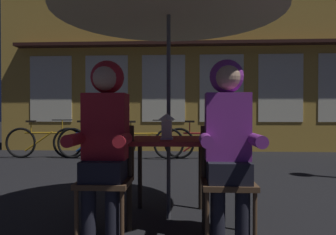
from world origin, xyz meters
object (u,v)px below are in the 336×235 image
object	(u,v)px
lantern	(167,126)
person_right_hooded	(228,130)
bicycle_fourth	(203,143)
cafe_table	(169,150)
bicycle_nearest	(44,142)
chair_right	(227,174)
bicycle_second	(95,142)
bicycle_third	(144,143)
person_left_hooded	(105,129)
chair_left	(107,173)

from	to	relation	value
lantern	person_right_hooded	xyz separation A→B (m)	(0.49, -0.34, -0.01)
person_right_hooded	bicycle_fourth	bearing A→B (deg)	89.23
cafe_table	bicycle_nearest	size ratio (longest dim) A/B	0.44
bicycle_nearest	bicycle_fourth	bearing A→B (deg)	0.09
lantern	bicycle_fourth	distance (m)	3.90
chair_right	cafe_table	bearing A→B (deg)	142.45
bicycle_fourth	lantern	bearing A→B (deg)	-98.15
bicycle_second	bicycle_third	world-z (taller)	same
person_left_hooded	person_right_hooded	bearing A→B (deg)	0.00
chair_right	person_right_hooded	distance (m)	0.36
bicycle_second	bicycle_fourth	distance (m)	2.29
chair_right	bicycle_second	xyz separation A→B (m)	(-2.23, 4.06, -0.14)
lantern	person_left_hooded	size ratio (longest dim) A/B	0.17
bicycle_second	bicycle_nearest	bearing A→B (deg)	177.85
cafe_table	bicycle_fourth	size ratio (longest dim) A/B	0.44
bicycle_fourth	cafe_table	bearing A→B (deg)	-98.16
chair_left	bicycle_nearest	xyz separation A→B (m)	(-2.40, 4.10, -0.14)
cafe_table	lantern	bearing A→B (deg)	-97.53
bicycle_nearest	bicycle_fourth	world-z (taller)	same
bicycle_nearest	person_left_hooded	bearing A→B (deg)	-59.97
chair_left	person_left_hooded	bearing A→B (deg)	-90.00
lantern	bicycle_second	size ratio (longest dim) A/B	0.14
bicycle_nearest	bicycle_fourth	xyz separation A→B (m)	(3.42, 0.01, 0.00)
lantern	bicycle_third	world-z (taller)	lantern
bicycle_second	bicycle_third	bearing A→B (deg)	-5.13
lantern	chair_left	size ratio (longest dim) A/B	0.27
chair_right	bicycle_fourth	world-z (taller)	chair_right
lantern	bicycle_second	xyz separation A→B (m)	(-1.74, 3.77, -0.51)
cafe_table	person_right_hooded	bearing A→B (deg)	-41.57
person_left_hooded	person_right_hooded	xyz separation A→B (m)	(0.96, 0.00, 0.00)
person_left_hooded	bicycle_third	world-z (taller)	person_left_hooded
bicycle_third	bicycle_fourth	bearing A→B (deg)	6.71
person_right_hooded	bicycle_third	size ratio (longest dim) A/B	0.84
lantern	person_right_hooded	bearing A→B (deg)	-34.81
chair_right	bicycle_second	distance (m)	4.64
chair_right	bicycle_third	bearing A→B (deg)	106.40
cafe_table	chair_left	xyz separation A→B (m)	(-0.48, -0.37, -0.15)
cafe_table	person_left_hooded	world-z (taller)	person_left_hooded
person_left_hooded	chair_right	bearing A→B (deg)	3.39
chair_left	person_right_hooded	bearing A→B (deg)	-3.39
chair_right	bicycle_nearest	distance (m)	5.31
bicycle_nearest	bicycle_second	bearing A→B (deg)	-2.15
person_left_hooded	person_right_hooded	size ratio (longest dim) A/B	1.00
bicycle_second	lantern	bearing A→B (deg)	-65.21
cafe_table	person_right_hooded	xyz separation A→B (m)	(0.48, -0.43, 0.21)
bicycle_second	chair_left	bearing A→B (deg)	-72.57
cafe_table	bicycle_second	distance (m)	4.10
lantern	bicycle_nearest	size ratio (longest dim) A/B	0.14
lantern	chair_left	xyz separation A→B (m)	(-0.47, -0.28, -0.37)
chair_left	chair_right	world-z (taller)	same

